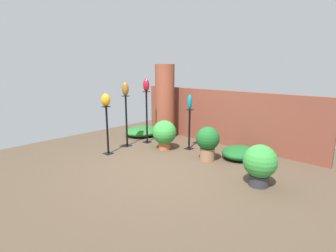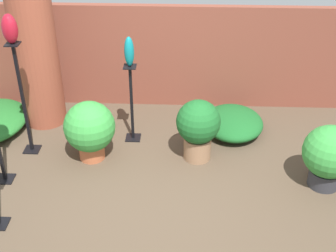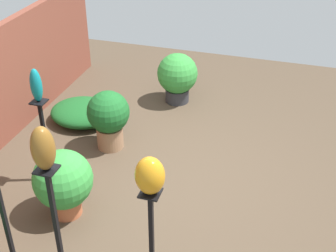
# 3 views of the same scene
# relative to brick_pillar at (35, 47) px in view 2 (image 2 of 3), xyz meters

# --- Properties ---
(ground_plane) EXTENTS (8.00, 8.00, 0.00)m
(ground_plane) POSITION_rel_brick_pillar_xyz_m (1.66, -1.78, -1.12)
(ground_plane) COLOR #4C3D2D
(brick_wall_back) EXTENTS (5.60, 0.12, 1.53)m
(brick_wall_back) POSITION_rel_brick_pillar_xyz_m (1.66, 0.57, -0.36)
(brick_wall_back) COLOR brown
(brick_wall_back) RESTS_ON ground
(brick_pillar) EXTENTS (0.59, 0.59, 2.24)m
(brick_pillar) POSITION_rel_brick_pillar_xyz_m (0.00, 0.00, 0.00)
(brick_pillar) COLOR brown
(brick_pillar) RESTS_ON ground
(pedestal_teal) EXTENTS (0.20, 0.20, 1.07)m
(pedestal_teal) POSITION_rel_brick_pillar_xyz_m (1.31, -0.44, -0.63)
(pedestal_teal) COLOR black
(pedestal_teal) RESTS_ON ground
(pedestal_ruby) EXTENTS (0.20, 0.20, 1.48)m
(pedestal_ruby) POSITION_rel_brick_pillar_xyz_m (0.02, -0.78, -0.43)
(pedestal_ruby) COLOR black
(pedestal_ruby) RESTS_ON ground
(art_vase_teal) EXTENTS (0.12, 0.13, 0.38)m
(art_vase_teal) POSITION_rel_brick_pillar_xyz_m (1.31, -0.44, 0.14)
(art_vase_teal) COLOR #0F727A
(art_vase_teal) RESTS_ON pedestal_teal
(art_vase_ruby) EXTENTS (0.18, 0.18, 0.35)m
(art_vase_ruby) POSITION_rel_brick_pillar_xyz_m (0.02, -0.78, 0.54)
(art_vase_ruby) COLOR maroon
(art_vase_ruby) RESTS_ON pedestal_ruby
(potted_plant_front_left) EXTENTS (0.55, 0.55, 0.81)m
(potted_plant_front_left) POSITION_rel_brick_pillar_xyz_m (2.17, -0.85, -0.66)
(potted_plant_front_left) COLOR #936B4C
(potted_plant_front_left) RESTS_ON ground
(potted_plant_front_right) EXTENTS (0.62, 0.62, 0.78)m
(potted_plant_front_right) POSITION_rel_brick_pillar_xyz_m (3.65, -1.34, -0.69)
(potted_plant_front_right) COLOR #2D2D33
(potted_plant_front_right) RESTS_ON ground
(potted_plant_mid_right) EXTENTS (0.64, 0.64, 0.78)m
(potted_plant_mid_right) POSITION_rel_brick_pillar_xyz_m (0.84, -0.90, -0.69)
(potted_plant_mid_right) COLOR #B25B38
(potted_plant_mid_right) RESTS_ON ground
(foliage_bed_west) EXTENTS (0.82, 0.94, 0.28)m
(foliage_bed_west) POSITION_rel_brick_pillar_xyz_m (2.67, -0.21, -0.98)
(foliage_bed_west) COLOR #195923
(foliage_bed_west) RESTS_ON ground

